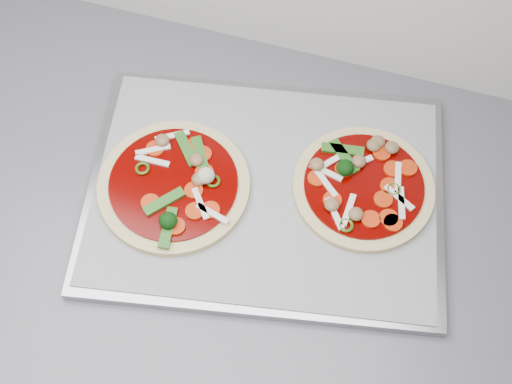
# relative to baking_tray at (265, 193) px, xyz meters

# --- Properties ---
(base_cabinet) EXTENTS (3.60, 0.60, 0.86)m
(base_cabinet) POSITION_rel_baking_tray_xyz_m (0.27, -0.04, -0.48)
(base_cabinet) COLOR #B3B3B1
(base_cabinet) RESTS_ON ground
(countertop) EXTENTS (3.60, 0.60, 0.04)m
(countertop) POSITION_rel_baking_tray_xyz_m (0.27, -0.04, -0.03)
(countertop) COLOR #5C5B62
(countertop) RESTS_ON base_cabinet
(baking_tray) EXTENTS (0.54, 0.44, 0.02)m
(baking_tray) POSITION_rel_baking_tray_xyz_m (0.00, 0.00, 0.00)
(baking_tray) COLOR gray
(baking_tray) RESTS_ON countertop
(parchment) EXTENTS (0.51, 0.41, 0.00)m
(parchment) POSITION_rel_baking_tray_xyz_m (0.00, 0.00, 0.01)
(parchment) COLOR gray
(parchment) RESTS_ON baking_tray
(pizza_left) EXTENTS (0.23, 0.23, 0.03)m
(pizza_left) POSITION_rel_baking_tray_xyz_m (-0.12, -0.03, 0.02)
(pizza_left) COLOR #D9B77F
(pizza_left) RESTS_ON parchment
(pizza_right) EXTENTS (0.25, 0.25, 0.03)m
(pizza_right) POSITION_rel_baking_tray_xyz_m (0.12, 0.04, 0.02)
(pizza_right) COLOR #D9B77F
(pizza_right) RESTS_ON parchment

